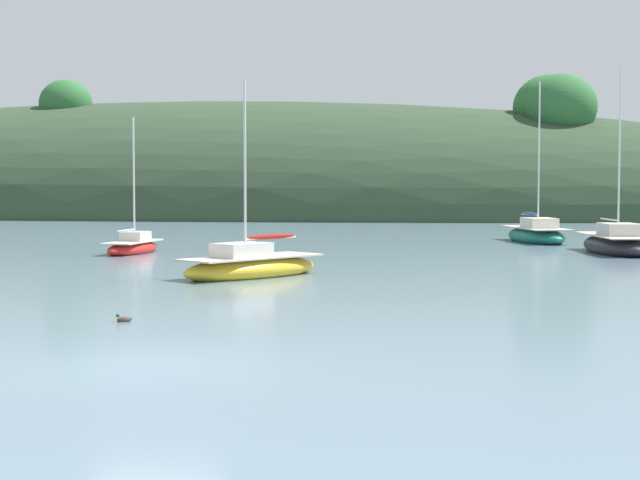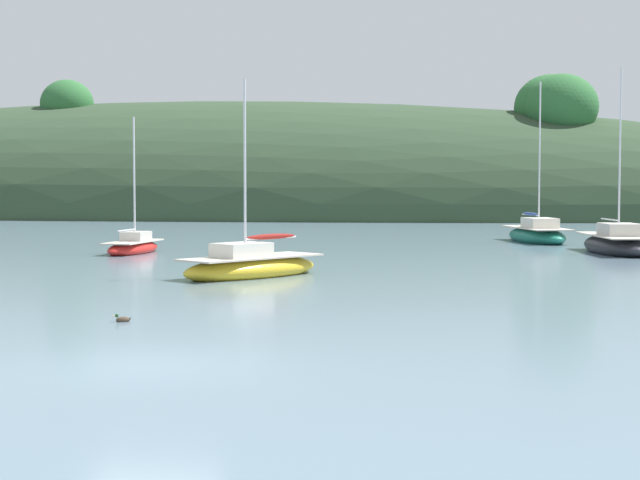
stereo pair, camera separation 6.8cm
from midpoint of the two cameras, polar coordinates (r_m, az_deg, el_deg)
The scene contains 7 objects.
ground_plane at distance 18.99m, azimuth -9.74°, elevation -7.04°, with size 400.00×400.00×0.00m, color slate.
far_shoreline_hill at distance 106.20m, azimuth -7.85°, elevation 1.45°, with size 150.00×36.00×25.75m.
sailboat_blue_center at distance 48.96m, azimuth -10.67°, elevation -0.37°, with size 1.86×4.87×6.73m.
sailboat_navy_dinghy at distance 58.45m, azimuth 12.21°, elevation 0.30°, with size 4.19×7.39×9.35m.
sailboat_cream_ketch at distance 50.22m, azimuth 16.51°, elevation -0.23°, with size 3.54×7.60×9.14m.
sailboat_black_sloop at distance 36.13m, azimuth -4.02°, elevation -1.51°, with size 5.15×6.18×7.29m.
duck_lone_right at distance 24.90m, azimuth -11.23°, elevation -4.48°, with size 0.41×0.30×0.24m.
Camera 1 is at (6.02, -17.69, 3.39)m, focal length 56.05 mm.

